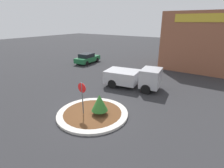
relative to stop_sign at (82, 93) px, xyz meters
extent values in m
plane|color=#2D2D30|center=(0.46, 0.43, -1.64)|extent=(120.00, 120.00, 0.00)
cylinder|color=beige|center=(0.46, 0.43, -1.56)|extent=(4.89, 4.89, 0.16)
cylinder|color=brown|center=(0.46, 0.43, -1.56)|extent=(4.01, 4.01, 0.16)
cylinder|color=#4C4C51|center=(0.00, 0.00, -0.45)|extent=(0.07, 0.07, 2.38)
cylinder|color=#B71414|center=(0.00, 0.00, 0.40)|extent=(0.66, 0.03, 0.66)
cylinder|color=brown|center=(1.00, 0.55, -1.33)|extent=(0.08, 0.08, 0.29)
cone|color=#2D6B28|center=(1.00, 0.55, -0.61)|extent=(1.11, 1.11, 1.14)
cube|color=#B2B2B7|center=(1.94, 6.99, -0.43)|extent=(2.01, 2.49, 1.64)
cube|color=#B2B2B7|center=(-0.84, 6.55, -0.66)|extent=(3.47, 2.84, 1.18)
cube|color=black|center=(2.52, 7.09, -0.14)|extent=(0.36, 2.00, 0.57)
cylinder|color=black|center=(1.61, 8.05, -1.21)|extent=(0.90, 0.40, 0.87)
cylinder|color=black|center=(1.96, 5.89, -1.21)|extent=(0.90, 0.40, 0.87)
cylinder|color=black|center=(-1.59, 7.53, -1.21)|extent=(0.90, 0.40, 0.87)
cylinder|color=black|center=(-1.24, 5.38, -1.21)|extent=(0.90, 0.40, 0.87)
cube|color=#93563D|center=(5.06, 17.87, 1.98)|extent=(10.64, 6.00, 7.25)
cube|color=gold|center=(5.06, 14.84, 4.80)|extent=(7.45, 0.08, 0.90)
cube|color=#1E6638|center=(-10.34, 12.05, -1.02)|extent=(2.21, 4.46, 0.68)
cube|color=black|center=(-10.32, 11.84, -0.40)|extent=(1.79, 2.21, 0.54)
cylinder|color=black|center=(-11.30, 13.31, -1.31)|extent=(0.26, 0.68, 0.66)
cylinder|color=black|center=(-9.62, 13.46, -1.31)|extent=(0.26, 0.68, 0.66)
cylinder|color=black|center=(-11.06, 10.65, -1.31)|extent=(0.26, 0.68, 0.66)
cylinder|color=black|center=(-9.38, 10.79, -1.31)|extent=(0.26, 0.68, 0.66)
camera|label=1|loc=(7.57, -7.64, 4.51)|focal=28.00mm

